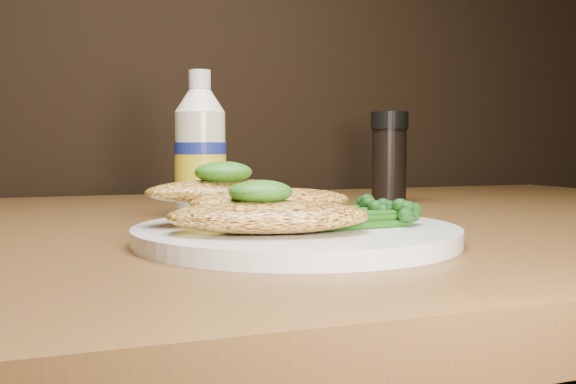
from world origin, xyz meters
name	(u,v)px	position (x,y,z in m)	size (l,w,h in m)	color
plate	(296,234)	(-0.11, 0.88, 0.76)	(0.26, 0.26, 0.01)	white
chicken_front	(269,216)	(-0.15, 0.85, 0.78)	(0.15, 0.08, 0.02)	#EEBF4B
chicken_mid	(272,201)	(-0.13, 0.89, 0.78)	(0.13, 0.07, 0.02)	#EEBF4B
chicken_back	(220,191)	(-0.17, 0.92, 0.79)	(0.12, 0.06, 0.02)	#EEBF4B
pesto_front	(261,192)	(-0.15, 0.86, 0.79)	(0.05, 0.04, 0.02)	black
pesto_back	(223,172)	(-0.16, 0.91, 0.81)	(0.05, 0.04, 0.02)	black
broccolini_bundle	(341,212)	(-0.07, 0.89, 0.77)	(0.12, 0.10, 0.02)	#1C5111
mayo_bottle	(200,144)	(-0.14, 1.10, 0.83)	(0.06, 0.06, 0.16)	beige
pepper_grinder	(389,158)	(0.13, 1.17, 0.81)	(0.05, 0.05, 0.12)	black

